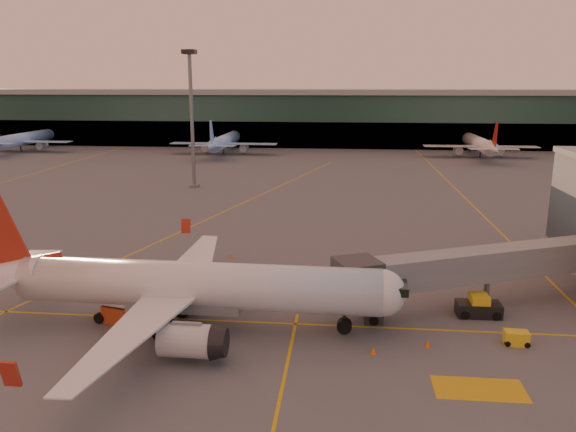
# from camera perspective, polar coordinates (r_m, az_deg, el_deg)

# --- Properties ---
(ground) EXTENTS (600.00, 600.00, 0.00)m
(ground) POSITION_cam_1_polar(r_m,az_deg,el_deg) (44.18, -6.47, -13.25)
(ground) COLOR #4C4F54
(ground) RESTS_ON ground
(taxi_markings) EXTENTS (100.12, 173.00, 0.01)m
(taxi_markings) POSITION_cam_1_polar(r_m,az_deg,el_deg) (86.83, -5.06, 0.22)
(taxi_markings) COLOR gold
(taxi_markings) RESTS_ON ground
(terminal) EXTENTS (400.00, 20.00, 17.60)m
(terminal) POSITION_cam_1_polar(r_m,az_deg,el_deg) (180.86, 3.02, 9.93)
(terminal) COLOR #19382D
(terminal) RESTS_ON ground
(mast_west_near) EXTENTS (2.40, 2.40, 25.60)m
(mast_west_near) POSITION_cam_1_polar(r_m,az_deg,el_deg) (108.52, -9.78, 10.65)
(mast_west_near) COLOR slate
(mast_west_near) RESTS_ON ground
(distant_aircraft_row) EXTENTS (225.00, 34.00, 13.00)m
(distant_aircraft_row) POSITION_cam_1_polar(r_m,az_deg,el_deg) (169.70, -15.99, 6.23)
(distant_aircraft_row) COLOR #98C2FF
(distant_aircraft_row) RESTS_ON ground
(main_airplane) EXTENTS (36.45, 32.76, 11.02)m
(main_airplane) POSITION_cam_1_polar(r_m,az_deg,el_deg) (46.77, -10.57, -7.06)
(main_airplane) COLOR silver
(main_airplane) RESTS_ON ground
(jet_bridge) EXTENTS (28.41, 14.75, 5.58)m
(jet_bridge) POSITION_cam_1_polar(r_m,az_deg,el_deg) (54.13, 20.88, -4.60)
(jet_bridge) COLOR slate
(jet_bridge) RESTS_ON ground
(catering_truck) EXTENTS (6.26, 3.87, 4.52)m
(catering_truck) POSITION_cam_1_polar(r_m,az_deg,el_deg) (49.69, -16.52, -7.40)
(catering_truck) COLOR #AB3C18
(catering_truck) RESTS_ON ground
(gpu_cart) EXTENTS (1.91, 1.20, 1.09)m
(gpu_cart) POSITION_cam_1_polar(r_m,az_deg,el_deg) (47.70, 22.18, -11.42)
(gpu_cart) COLOR gold
(gpu_cart) RESTS_ON ground
(pushback_tug) EXTENTS (3.77, 2.10, 1.92)m
(pushback_tug) POSITION_cam_1_polar(r_m,az_deg,el_deg) (51.93, 18.80, -8.78)
(pushback_tug) COLOR black
(pushback_tug) RESTS_ON ground
(cone_nose) EXTENTS (0.44, 0.44, 0.56)m
(cone_nose) POSITION_cam_1_polar(r_m,az_deg,el_deg) (45.35, 14.00, -12.47)
(cone_nose) COLOR orange
(cone_nose) RESTS_ON ground
(cone_wing_left) EXTENTS (0.45, 0.45, 0.57)m
(cone_wing_left) POSITION_cam_1_polar(r_m,az_deg,el_deg) (65.06, -5.87, -4.07)
(cone_wing_left) COLOR orange
(cone_wing_left) RESTS_ON ground
(cone_fwd) EXTENTS (0.45, 0.45, 0.57)m
(cone_fwd) POSITION_cam_1_polar(r_m,az_deg,el_deg) (43.52, 8.69, -13.35)
(cone_fwd) COLOR orange
(cone_fwd) RESTS_ON ground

